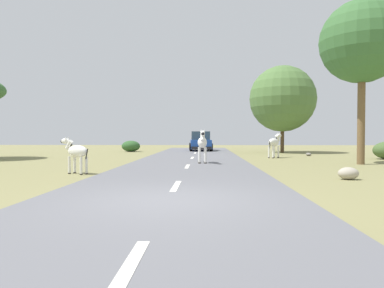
# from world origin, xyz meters

# --- Properties ---
(ground_plane) EXTENTS (90.00, 90.00, 0.00)m
(ground_plane) POSITION_xyz_m (0.00, 0.00, 0.00)
(ground_plane) COLOR olive
(road) EXTENTS (6.00, 64.00, 0.05)m
(road) POSITION_xyz_m (0.01, 0.00, 0.03)
(road) COLOR slate
(road) RESTS_ON ground_plane
(lane_markings) EXTENTS (0.16, 56.00, 0.01)m
(lane_markings) POSITION_xyz_m (0.01, -1.00, 0.05)
(lane_markings) COLOR silver
(lane_markings) RESTS_ON road
(zebra_0) EXTENTS (0.50, 1.77, 1.67)m
(zebra_0) POSITION_xyz_m (0.66, 9.99, 1.05)
(zebra_0) COLOR silver
(zebra_0) RESTS_ON road
(zebra_1) EXTENTS (1.22, 1.48, 1.61)m
(zebra_1) POSITION_xyz_m (5.19, 15.04, 0.96)
(zebra_1) COLOR silver
(zebra_1) RESTS_ON ground_plane
(zebra_2) EXTENTS (1.34, 0.90, 1.37)m
(zebra_2) POSITION_xyz_m (-3.94, 5.27, 0.82)
(zebra_2) COLOR silver
(zebra_2) RESTS_ON ground_plane
(car_0) EXTENTS (2.21, 4.43, 1.74)m
(car_0) POSITION_xyz_m (0.36, 24.64, 0.85)
(car_0) COLOR #1E479E
(car_0) RESTS_ON road
(tree_2) EXTENTS (4.03, 4.03, 8.03)m
(tree_2) POSITION_xyz_m (8.45, 10.09, 5.98)
(tree_2) COLOR brown
(tree_2) RESTS_ON ground_plane
(tree_3) EXTENTS (5.45, 5.45, 7.19)m
(tree_3) POSITION_xyz_m (7.20, 21.95, 4.46)
(tree_3) COLOR #4C3823
(tree_3) RESTS_ON ground_plane
(bush_1) EXTENTS (1.62, 1.45, 0.97)m
(bush_1) POSITION_xyz_m (-5.75, 23.27, 0.48)
(bush_1) COLOR #2D5628
(bush_1) RESTS_ON ground_plane
(rock_0) EXTENTS (0.39, 0.42, 0.22)m
(rock_0) POSITION_xyz_m (8.00, 17.29, 0.11)
(rock_0) COLOR gray
(rock_0) RESTS_ON ground_plane
(rock_1) EXTENTS (0.65, 0.50, 0.40)m
(rock_1) POSITION_xyz_m (5.39, 3.98, 0.20)
(rock_1) COLOR #A89E8C
(rock_1) RESTS_ON ground_plane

